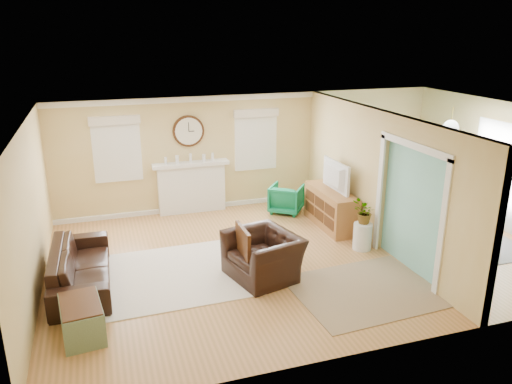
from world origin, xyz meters
The scene contains 29 objects.
floor centered at (0.00, 0.00, 0.00)m, with size 9.00×9.00×0.00m, color #A2703B.
wall_back centered at (0.00, 3.00, 1.30)m, with size 9.00×0.02×2.60m, color tan.
wall_front centered at (0.00, -3.00, 1.30)m, with size 9.00×0.02×2.60m, color tan.
wall_left centered at (-4.50, 0.00, 1.30)m, with size 0.02×6.00×2.60m, color tan.
wall_right centered at (4.50, 0.00, 1.30)m, with size 0.02×6.00×2.60m, color tan.
ceiling centered at (0.00, 0.00, 2.60)m, with size 9.00×6.00×0.02m, color white.
partition centered at (1.51, 0.28, 1.36)m, with size 0.17×6.00×2.60m.
fireplace centered at (-1.50, 2.88, 0.60)m, with size 1.70×0.30×1.17m.
wall_clock centered at (-1.50, 2.97, 1.85)m, with size 0.70×0.07×0.70m.
window_left centered at (-3.05, 2.95, 1.66)m, with size 1.05×0.13×1.42m.
window_right centered at (0.05, 2.95, 1.66)m, with size 1.05×0.13×1.42m.
french_doors centered at (4.45, 0.00, 1.10)m, with size 0.06×1.70×2.20m.
pendant centered at (3.00, 0.00, 2.20)m, with size 0.30×0.30×0.55m.
rug_cream centered at (-2.47, -0.11, 0.01)m, with size 2.65×2.30×0.01m, color beige.
rug_jute centered at (0.44, -1.58, 0.01)m, with size 2.25×1.84×0.01m, color #9A7D5D.
rug_grey centered at (3.02, -0.04, 0.01)m, with size 2.36×2.94×0.01m, color slate.
sofa centered at (-3.88, 0.01, 0.33)m, with size 2.27×0.89×0.66m, color black.
eames_chair centered at (-0.97, -0.62, 0.38)m, with size 1.17×1.02×0.76m, color black.
green_chair centered at (0.53, 2.18, 0.32)m, with size 0.69×0.70×0.64m, color #008052.
trunk centered at (-3.86, -1.47, 0.25)m, with size 0.62×0.91×0.50m.
credenza centered at (1.11, 1.10, 0.40)m, with size 0.54×1.58×0.80m.
tv centered at (1.09, 1.10, 1.11)m, with size 1.06×0.14×0.61m, color black.
garden_stool centered at (1.17, -0.15, 0.26)m, with size 0.35×0.35×0.51m, color white.
potted_plant centered at (1.17, -0.15, 0.74)m, with size 0.41×0.36×0.46m, color #337F33.
dining_table centered at (3.02, -0.04, 0.34)m, with size 1.93×1.08×0.68m, color #41240E.
dining_chair_n centered at (2.98, 1.13, 0.55)m, with size 0.44×0.44×0.93m.
dining_chair_s centered at (3.09, -1.14, 0.54)m, with size 0.45×0.45×0.92m.
dining_chair_w centered at (2.45, -0.12, 0.59)m, with size 0.47×0.47×1.01m.
dining_chair_e centered at (3.59, -0.12, 0.59)m, with size 0.52×0.52×1.00m.
Camera 1 is at (-3.42, -7.79, 3.99)m, focal length 35.00 mm.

